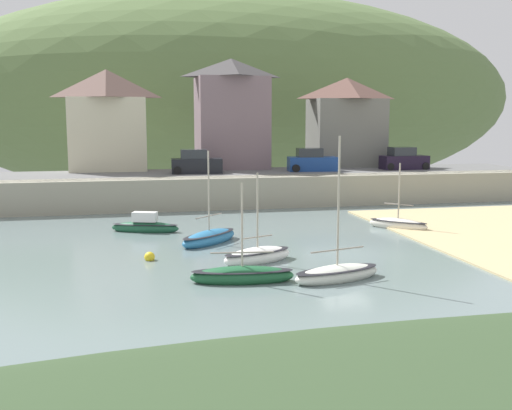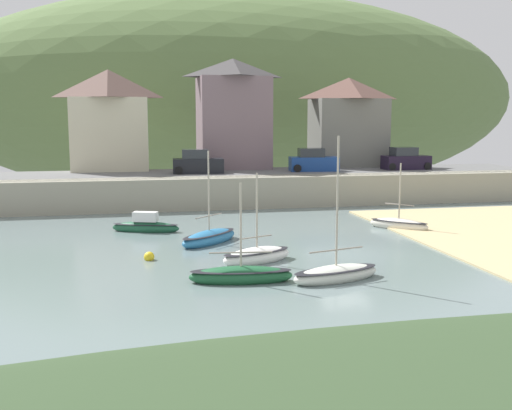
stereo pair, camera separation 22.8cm
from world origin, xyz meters
TOP-DOWN VIEW (x-y plane):
  - ground at (1.40, -9.56)m, footprint 48.00×41.00m
  - quay_seawall at (0.00, 17.50)m, footprint 48.00×9.40m
  - hillside_backdrop at (3.54, 55.20)m, footprint 80.00×44.00m
  - waterfront_building_left at (-12.34, 25.20)m, footprint 6.67×4.93m
  - waterfront_building_centre at (-1.56, 25.20)m, footprint 6.43×5.44m
  - waterfront_building_right at (9.29, 25.20)m, footprint 6.86×4.75m
  - sailboat_blue_trim at (-6.20, -4.19)m, footprint 4.54×1.75m
  - sailboat_tall_mast at (-4.80, -0.79)m, footprint 3.97×2.66m
  - sailboat_far_left at (-9.87, 8.31)m, footprint 4.28×2.23m
  - rowboat_small_beached at (5.72, 6.04)m, footprint 3.35×3.40m
  - sailboat_nearest_shore at (-6.49, 4.10)m, footprint 4.04×3.96m
  - motorboat_with_cabin at (-2.16, -4.75)m, footprint 4.39×2.40m
  - parked_car_near_slipway at (-5.30, 20.70)m, footprint 4.19×1.94m
  - parked_car_by_wall at (4.56, 20.70)m, footprint 4.25×2.09m
  - parked_car_end_of_row at (13.01, 20.70)m, footprint 4.14×1.82m
  - mooring_buoy at (-9.90, 0.66)m, footprint 0.52×0.52m

SIDE VIEW (x-z plane):
  - mooring_buoy at x=-9.90m, z-range -0.10..0.42m
  - ground at x=1.40m, z-range -0.14..0.47m
  - rowboat_small_beached at x=5.72m, z-range -1.87..2.44m
  - sailboat_blue_trim at x=-6.20m, z-range -1.93..2.50m
  - motorboat_with_cabin at x=-2.16m, z-range -2.89..3.47m
  - sailboat_tall_mast at x=-4.80m, z-range -1.97..2.57m
  - sailboat_nearest_shore at x=-6.49m, z-range -2.36..2.97m
  - sailboat_far_left at x=-9.87m, z-range -0.36..1.04m
  - quay_seawall at x=0.00m, z-range 0.16..2.56m
  - parked_car_near_slipway at x=-5.30m, z-range 2.23..4.18m
  - parked_car_by_wall at x=4.56m, z-range 2.23..4.18m
  - parked_car_end_of_row at x=13.01m, z-range 2.23..4.18m
  - waterfront_building_right at x=9.29m, z-range 2.48..10.63m
  - waterfront_building_left at x=-12.34m, z-range 2.50..11.06m
  - waterfront_building_centre at x=-1.56m, z-range 2.47..12.14m
  - hillside_backdrop at x=3.54m, z-range -4.14..23.48m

